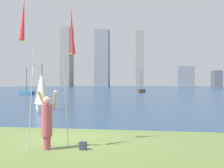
# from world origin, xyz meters

# --- Properties ---
(ground) EXTENTS (120.00, 138.00, 0.12)m
(ground) POSITION_xyz_m (0.00, 50.95, -0.06)
(ground) COLOR #5B7038
(person) EXTENTS (0.66, 0.49, 1.79)m
(person) POSITION_xyz_m (-0.19, -1.39, 0.88)
(person) COLOR #B24C59
(person) RESTS_ON ground
(kite_flag_left) EXTENTS (0.16, 0.91, 4.56)m
(kite_flag_left) POSITION_xyz_m (-0.74, -1.76, 3.79)
(kite_flag_left) COLOR #B2B2B7
(kite_flag_left) RESTS_ON ground
(kite_flag_right) EXTENTS (0.16, 1.11, 4.50)m
(kite_flag_right) POSITION_xyz_m (0.37, -0.66, 3.65)
(kite_flag_right) COLOR #B2B2B7
(kite_flag_right) RESTS_ON ground
(bag) EXTENTS (0.21, 0.15, 0.25)m
(bag) POSITION_xyz_m (0.91, -1.27, 0.12)
(bag) COLOR #33384C
(bag) RESTS_ON ground
(sailboat_4) EXTENTS (2.15, 3.25, 5.15)m
(sailboat_4) POSITION_xyz_m (-20.36, 44.08, 1.99)
(sailboat_4) COLOR #333D51
(sailboat_4) RESTS_ON ground
(sailboat_5) EXTENTS (3.08, 1.86, 4.52)m
(sailboat_5) POSITION_xyz_m (-17.05, 30.84, 0.34)
(sailboat_5) COLOR #2D6084
(sailboat_5) RESTS_ON ground
(sailboat_6) EXTENTS (1.73, 2.65, 4.90)m
(sailboat_6) POSITION_xyz_m (1.64, 41.54, 0.40)
(sailboat_6) COLOR brown
(sailboat_6) RESTS_ON ground
(sailboat_7) EXTENTS (1.75, 2.34, 3.38)m
(sailboat_7) POSITION_xyz_m (-4.91, 9.16, 1.25)
(sailboat_7) COLOR silver
(sailboat_7) RESTS_ON ground
(skyline_tower_0) EXTENTS (4.60, 7.37, 27.95)m
(skyline_tower_0) POSITION_xyz_m (-35.51, 108.46, 13.98)
(skyline_tower_0) COLOR gray
(skyline_tower_0) RESTS_ON ground
(skyline_tower_1) EXTENTS (6.46, 5.64, 26.16)m
(skyline_tower_1) POSITION_xyz_m (-17.99, 107.00, 13.08)
(skyline_tower_1) COLOR gray
(skyline_tower_1) RESTS_ON ground
(skyline_tower_2) EXTENTS (3.69, 4.78, 25.60)m
(skyline_tower_2) POSITION_xyz_m (-0.56, 108.51, 12.80)
(skyline_tower_2) COLOR gray
(skyline_tower_2) RESTS_ON ground
(skyline_tower_3) EXTENTS (6.97, 7.33, 9.03)m
(skyline_tower_3) POSITION_xyz_m (19.60, 107.13, 4.52)
(skyline_tower_3) COLOR gray
(skyline_tower_3) RESTS_ON ground
(skyline_tower_4) EXTENTS (3.36, 6.38, 6.95)m
(skyline_tower_4) POSITION_xyz_m (32.18, 104.04, 3.47)
(skyline_tower_4) COLOR #565B66
(skyline_tower_4) RESTS_ON ground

